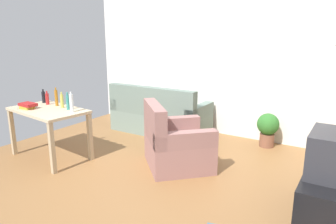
{
  "coord_description": "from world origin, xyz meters",
  "views": [
    {
      "loc": [
        2.4,
        -3.17,
        1.83
      ],
      "look_at": [
        0.1,
        0.5,
        0.75
      ],
      "focal_mm": 33.07,
      "sensor_mm": 36.0,
      "label": 1
    }
  ],
  "objects_px": {
    "bottle_clear": "(71,103)",
    "book_stack": "(28,106)",
    "potted_plant": "(268,128)",
    "bottle_dark": "(44,97)",
    "tv": "(332,154)",
    "bottle_red": "(47,99)",
    "couch": "(159,117)",
    "desk": "(49,116)",
    "bottle_amber": "(56,98)",
    "bottle_squat": "(62,101)",
    "tv_stand": "(326,196)",
    "armchair": "(174,145)",
    "bottle_tall": "(68,102)"
  },
  "relations": [
    {
      "from": "bottle_squat",
      "to": "bottle_tall",
      "type": "bearing_deg",
      "value": -12.42
    },
    {
      "from": "potted_plant",
      "to": "bottle_dark",
      "type": "relative_size",
      "value": 2.56
    },
    {
      "from": "desk",
      "to": "potted_plant",
      "type": "height_order",
      "value": "desk"
    },
    {
      "from": "tv_stand",
      "to": "desk",
      "type": "bearing_deg",
      "value": 96.24
    },
    {
      "from": "bottle_clear",
      "to": "armchair",
      "type": "bearing_deg",
      "value": 26.3
    },
    {
      "from": "bottle_squat",
      "to": "bottle_red",
      "type": "bearing_deg",
      "value": 175.9
    },
    {
      "from": "bottle_red",
      "to": "bottle_clear",
      "type": "distance_m",
      "value": 0.73
    },
    {
      "from": "bottle_squat",
      "to": "bottle_tall",
      "type": "relative_size",
      "value": 0.93
    },
    {
      "from": "bottle_clear",
      "to": "potted_plant",
      "type": "bearing_deg",
      "value": 44.13
    },
    {
      "from": "armchair",
      "to": "bottle_tall",
      "type": "distance_m",
      "value": 1.68
    },
    {
      "from": "tv",
      "to": "book_stack",
      "type": "xyz_separation_m",
      "value": [
        -4.02,
        -0.55,
        0.11
      ]
    },
    {
      "from": "desk",
      "to": "bottle_tall",
      "type": "distance_m",
      "value": 0.39
    },
    {
      "from": "bottle_red",
      "to": "bottle_amber",
      "type": "distance_m",
      "value": 0.21
    },
    {
      "from": "couch",
      "to": "bottle_dark",
      "type": "height_order",
      "value": "bottle_dark"
    },
    {
      "from": "bottle_dark",
      "to": "bottle_amber",
      "type": "distance_m",
      "value": 0.37
    },
    {
      "from": "desk",
      "to": "bottle_squat",
      "type": "distance_m",
      "value": 0.3
    },
    {
      "from": "tv",
      "to": "bottle_amber",
      "type": "bearing_deg",
      "value": 92.97
    },
    {
      "from": "couch",
      "to": "tv_stand",
      "type": "distance_m",
      "value": 3.39
    },
    {
      "from": "tv_stand",
      "to": "tv",
      "type": "xyz_separation_m",
      "value": [
        0.0,
        -0.0,
        0.46
      ]
    },
    {
      "from": "book_stack",
      "to": "tv",
      "type": "bearing_deg",
      "value": 7.86
    },
    {
      "from": "couch",
      "to": "desk",
      "type": "height_order",
      "value": "couch"
    },
    {
      "from": "couch",
      "to": "bottle_red",
      "type": "distance_m",
      "value": 2.04
    },
    {
      "from": "desk",
      "to": "book_stack",
      "type": "bearing_deg",
      "value": -145.04
    },
    {
      "from": "tv_stand",
      "to": "potted_plant",
      "type": "relative_size",
      "value": 1.93
    },
    {
      "from": "couch",
      "to": "book_stack",
      "type": "bearing_deg",
      "value": 64.59
    },
    {
      "from": "bottle_dark",
      "to": "bottle_tall",
      "type": "xyz_separation_m",
      "value": [
        0.72,
        -0.12,
        0.02
      ]
    },
    {
      "from": "book_stack",
      "to": "bottle_red",
      "type": "bearing_deg",
      "value": 88.87
    },
    {
      "from": "potted_plant",
      "to": "bottle_clear",
      "type": "xyz_separation_m",
      "value": [
        -2.23,
        -2.16,
        0.56
      ]
    },
    {
      "from": "bottle_clear",
      "to": "book_stack",
      "type": "xyz_separation_m",
      "value": [
        -0.73,
        -0.21,
        -0.08
      ]
    },
    {
      "from": "tv",
      "to": "bottle_clear",
      "type": "distance_m",
      "value": 3.32
    },
    {
      "from": "potted_plant",
      "to": "bottle_red",
      "type": "distance_m",
      "value": 3.61
    },
    {
      "from": "armchair",
      "to": "bottle_clear",
      "type": "relative_size",
      "value": 4.18
    },
    {
      "from": "tv",
      "to": "bottle_red",
      "type": "relative_size",
      "value": 2.79
    },
    {
      "from": "bottle_amber",
      "to": "bottle_tall",
      "type": "bearing_deg",
      "value": -12.69
    },
    {
      "from": "book_stack",
      "to": "armchair",
      "type": "bearing_deg",
      "value": 22.82
    },
    {
      "from": "tv_stand",
      "to": "couch",
      "type": "bearing_deg",
      "value": 63.69
    },
    {
      "from": "tv",
      "to": "bottle_red",
      "type": "bearing_deg",
      "value": 93.01
    },
    {
      "from": "bottle_squat",
      "to": "bottle_clear",
      "type": "relative_size",
      "value": 0.82
    },
    {
      "from": "bottle_red",
      "to": "bottle_squat",
      "type": "bearing_deg",
      "value": -4.1
    },
    {
      "from": "tv",
      "to": "bottle_red",
      "type": "xyz_separation_m",
      "value": [
        -4.01,
        -0.21,
        0.15
      ]
    },
    {
      "from": "bottle_clear",
      "to": "couch",
      "type": "bearing_deg",
      "value": 82.23
    },
    {
      "from": "bottle_amber",
      "to": "book_stack",
      "type": "distance_m",
      "value": 0.42
    },
    {
      "from": "bottle_tall",
      "to": "bottle_squat",
      "type": "bearing_deg",
      "value": 167.58
    },
    {
      "from": "bottle_amber",
      "to": "bottle_squat",
      "type": "relative_size",
      "value": 1.19
    },
    {
      "from": "tv",
      "to": "armchair",
      "type": "xyz_separation_m",
      "value": [
        -1.98,
        0.3,
        -0.38
      ]
    },
    {
      "from": "potted_plant",
      "to": "bottle_dark",
      "type": "height_order",
      "value": "bottle_dark"
    },
    {
      "from": "couch",
      "to": "bottle_tall",
      "type": "distance_m",
      "value": 1.91
    },
    {
      "from": "desk",
      "to": "potted_plant",
      "type": "relative_size",
      "value": 2.23
    },
    {
      "from": "tv_stand",
      "to": "bottle_squat",
      "type": "height_order",
      "value": "bottle_squat"
    },
    {
      "from": "tv_stand",
      "to": "bottle_clear",
      "type": "relative_size",
      "value": 3.74
    }
  ]
}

